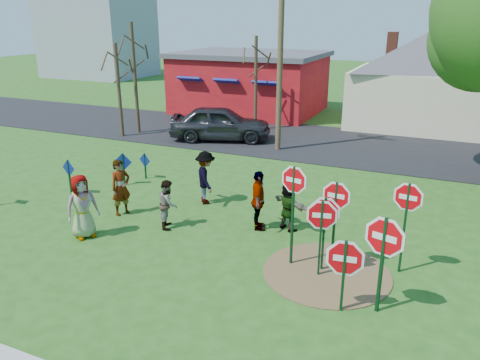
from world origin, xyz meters
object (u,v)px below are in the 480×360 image
(stop_sign_b, at_px, (294,191))
(suv, at_px, (220,123))
(stop_sign_d, at_px, (407,205))
(person_a, at_px, (82,206))
(stop_sign_a, at_px, (321,222))
(stop_sign_c, at_px, (336,205))
(utility_pole, at_px, (280,57))
(person_b, at_px, (121,187))

(stop_sign_b, xyz_separation_m, suv, (-7.33, 10.85, -1.13))
(stop_sign_d, xyz_separation_m, person_a, (-8.62, -1.62, -0.85))
(stop_sign_a, distance_m, person_a, 6.85)
(stop_sign_a, height_order, stop_sign_c, stop_sign_c)
(stop_sign_b, bearing_deg, utility_pole, 124.13)
(stop_sign_d, xyz_separation_m, suv, (-9.95, 10.11, -0.89))
(stop_sign_b, xyz_separation_m, stop_sign_c, (1.00, 0.29, -0.33))
(suv, xyz_separation_m, utility_pole, (3.34, -0.57, 3.46))
(person_a, bearing_deg, utility_pole, 18.36)
(stop_sign_d, bearing_deg, stop_sign_b, -155.29)
(person_b, bearing_deg, person_a, -157.19)
(stop_sign_c, height_order, suv, stop_sign_c)
(stop_sign_b, distance_m, stop_sign_d, 2.73)
(stop_sign_d, relative_size, utility_pole, 0.30)
(stop_sign_b, height_order, stop_sign_c, stop_sign_b)
(person_a, xyz_separation_m, person_b, (-0.02, 1.80, -0.03))
(stop_sign_a, bearing_deg, utility_pole, 101.74)
(stop_sign_a, height_order, stop_sign_b, stop_sign_b)
(stop_sign_a, distance_m, suv, 13.78)
(stop_sign_b, relative_size, stop_sign_c, 1.14)
(stop_sign_c, relative_size, person_b, 1.33)
(stop_sign_b, relative_size, person_b, 1.52)
(suv, height_order, utility_pole, utility_pole)
(stop_sign_c, bearing_deg, stop_sign_a, -105.19)
(person_a, distance_m, suv, 11.81)
(stop_sign_d, xyz_separation_m, person_b, (-8.64, 0.18, -0.88))
(stop_sign_a, xyz_separation_m, suv, (-8.13, 11.11, -0.54))
(utility_pole, bearing_deg, stop_sign_b, -68.80)
(stop_sign_d, height_order, person_b, stop_sign_d)
(person_a, height_order, suv, person_a)
(suv, bearing_deg, person_a, 167.54)
(stop_sign_a, distance_m, stop_sign_b, 1.03)
(stop_sign_c, bearing_deg, person_a, -165.76)
(stop_sign_d, bearing_deg, person_a, -160.27)
(stop_sign_b, relative_size, suv, 0.54)
(stop_sign_d, relative_size, suv, 0.49)
(person_a, bearing_deg, person_b, 29.21)
(person_a, distance_m, person_b, 1.80)
(person_a, bearing_deg, stop_sign_c, -51.89)
(stop_sign_b, height_order, suv, stop_sign_b)
(person_b, height_order, suv, person_b)
(person_a, height_order, utility_pole, utility_pole)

